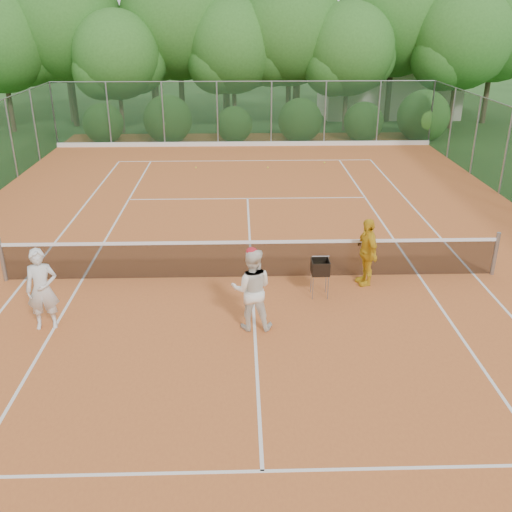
{
  "coord_description": "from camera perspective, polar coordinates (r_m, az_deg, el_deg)",
  "views": [
    {
      "loc": [
        -0.28,
        -12.58,
        5.98
      ],
      "look_at": [
        0.07,
        -1.2,
        1.1
      ],
      "focal_mm": 40.0,
      "sensor_mm": 36.0,
      "label": 1
    }
  ],
  "objects": [
    {
      "name": "player_white",
      "position": [
        12.19,
        -20.61,
        -3.13
      ],
      "size": [
        0.69,
        0.51,
        1.72
      ],
      "primitive_type": "imported",
      "rotation": [
        0.0,
        0.0,
        0.17
      ],
      "color": "silver",
      "rests_on": "clay_court"
    },
    {
      "name": "tennis_net",
      "position": [
        13.71,
        -0.43,
        -0.21
      ],
      "size": [
        11.97,
        0.1,
        1.1
      ],
      "color": "gray",
      "rests_on": "clay_court"
    },
    {
      "name": "ground",
      "position": [
        13.93,
        -0.42,
        -2.22
      ],
      "size": [
        120.0,
        120.0,
        0.0
      ],
      "primitive_type": "plane",
      "color": "#214819",
      "rests_on": "ground"
    },
    {
      "name": "player_yellow",
      "position": [
        13.55,
        11.02,
        0.43
      ],
      "size": [
        0.58,
        1.01,
        1.63
      ],
      "primitive_type": "imported",
      "rotation": [
        0.0,
        0.0,
        -1.37
      ],
      "color": "gold",
      "rests_on": "clay_court"
    },
    {
      "name": "court_markings",
      "position": [
        13.92,
        -0.42,
        -2.13
      ],
      "size": [
        11.03,
        23.83,
        0.01
      ],
      "color": "white",
      "rests_on": "clay_court"
    },
    {
      "name": "player_center_grp",
      "position": [
        11.39,
        -0.42,
        -3.32
      ],
      "size": [
        0.88,
        0.7,
        1.77
      ],
      "color": "white",
      "rests_on": "clay_court"
    },
    {
      "name": "stray_ball_c",
      "position": [
        24.88,
        6.86,
        9.25
      ],
      "size": [
        0.07,
        0.07,
        0.07
      ],
      "primitive_type": "sphere",
      "color": "#D3E535",
      "rests_on": "clay_court"
    },
    {
      "name": "tropical_treeline",
      "position": [
        32.86,
        1.36,
        21.68
      ],
      "size": [
        32.1,
        8.49,
        15.03
      ],
      "color": "brown",
      "rests_on": "ground"
    },
    {
      "name": "club_building",
      "position": [
        38.0,
        12.92,
        15.88
      ],
      "size": [
        8.0,
        5.0,
        3.0
      ],
      "primitive_type": "cube",
      "color": "beige",
      "rests_on": "ground"
    },
    {
      "name": "clay_court",
      "position": [
        13.93,
        -0.42,
        -2.18
      ],
      "size": [
        18.0,
        36.0,
        0.02
      ],
      "primitive_type": "cube",
      "color": "#C4652D",
      "rests_on": "ground"
    },
    {
      "name": "fence_back",
      "position": [
        27.94,
        -1.17,
        14.01
      ],
      "size": [
        18.07,
        0.07,
        3.0
      ],
      "color": "#19381E",
      "rests_on": "clay_court"
    },
    {
      "name": "ball_hopper",
      "position": [
        12.83,
        6.44,
        -1.18
      ],
      "size": [
        0.38,
        0.38,
        0.88
      ],
      "rotation": [
        0.0,
        0.0,
        -0.08
      ],
      "color": "gray",
      "rests_on": "clay_court"
    },
    {
      "name": "stray_ball_b",
      "position": [
        24.03,
        -6.03,
        8.79
      ],
      "size": [
        0.07,
        0.07,
        0.07
      ],
      "primitive_type": "sphere",
      "color": "yellow",
      "rests_on": "clay_court"
    },
    {
      "name": "stray_ball_a",
      "position": [
        23.9,
        1.19,
        8.84
      ],
      "size": [
        0.07,
        0.07,
        0.07
      ],
      "primitive_type": "sphere",
      "color": "#DCEC37",
      "rests_on": "clay_court"
    }
  ]
}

